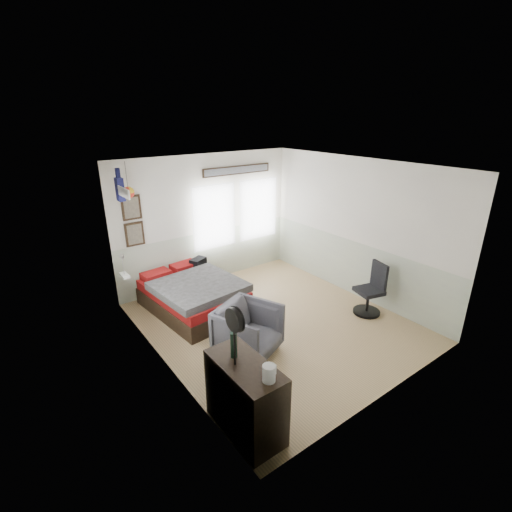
# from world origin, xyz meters

# --- Properties ---
(ground_plane) EXTENTS (4.00, 4.50, 0.01)m
(ground_plane) POSITION_xyz_m (0.00, 0.00, -0.01)
(ground_plane) COLOR #A08256
(room_shell) EXTENTS (4.02, 4.52, 2.71)m
(room_shell) POSITION_xyz_m (-0.08, 0.19, 1.61)
(room_shell) COLOR silver
(room_shell) RESTS_ON ground_plane
(wall_decor) EXTENTS (3.55, 1.32, 1.44)m
(wall_decor) POSITION_xyz_m (-1.10, 1.96, 2.10)
(wall_decor) COLOR #3B2817
(wall_decor) RESTS_ON room_shell
(bed) EXTENTS (1.53, 2.04, 0.61)m
(bed) POSITION_xyz_m (-0.92, 1.24, 0.30)
(bed) COLOR black
(bed) RESTS_ON ground_plane
(dresser) EXTENTS (0.48, 1.00, 0.90)m
(dresser) POSITION_xyz_m (-1.74, -1.62, 0.45)
(dresser) COLOR black
(dresser) RESTS_ON ground_plane
(armchair) EXTENTS (1.10, 1.11, 0.78)m
(armchair) POSITION_xyz_m (-0.87, -0.44, 0.39)
(armchair) COLOR #53535A
(armchair) RESTS_ON ground_plane
(nightstand) EXTENTS (0.51, 0.41, 0.49)m
(nightstand) POSITION_xyz_m (-0.42, 1.96, 0.24)
(nightstand) COLOR black
(nightstand) RESTS_ON ground_plane
(task_chair) EXTENTS (0.52, 0.52, 0.97)m
(task_chair) POSITION_xyz_m (1.63, -0.77, 0.39)
(task_chair) COLOR black
(task_chair) RESTS_ON ground_plane
(kettle) EXTENTS (0.16, 0.14, 0.18)m
(kettle) POSITION_xyz_m (-1.69, -1.98, 0.99)
(kettle) COLOR silver
(kettle) RESTS_ON dresser
(bottle) EXTENTS (0.08, 0.08, 0.31)m
(bottle) POSITION_xyz_m (-1.76, -1.44, 1.06)
(bottle) COLOR black
(bottle) RESTS_ON dresser
(stand_fan) EXTENTS (0.07, 0.29, 0.70)m
(stand_fan) POSITION_xyz_m (-1.82, -1.56, 1.44)
(stand_fan) COLOR black
(stand_fan) RESTS_ON dresser
(black_bag) EXTENTS (0.38, 0.32, 0.19)m
(black_bag) POSITION_xyz_m (-0.42, 1.96, 0.58)
(black_bag) COLOR black
(black_bag) RESTS_ON nightstand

